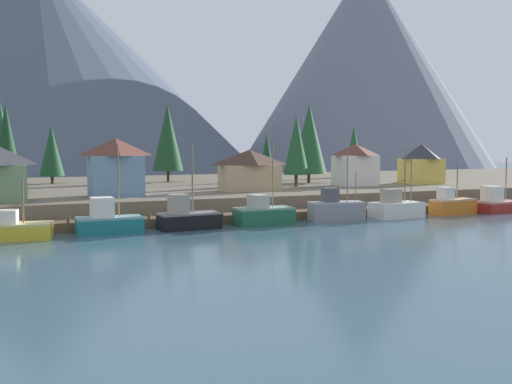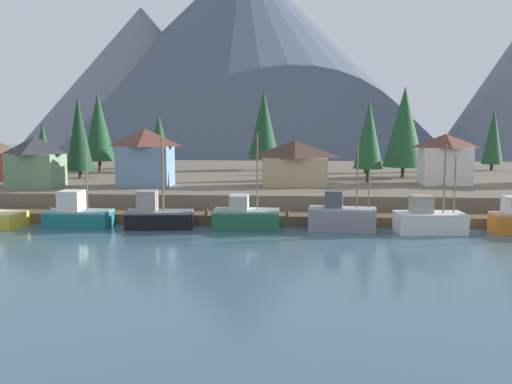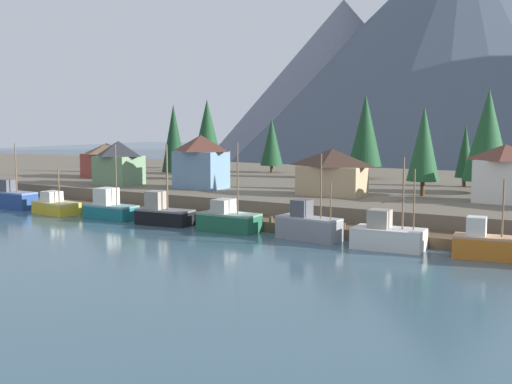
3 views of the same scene
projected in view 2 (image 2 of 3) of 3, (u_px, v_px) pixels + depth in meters
ground_plane at (260, 202)px, 73.94m from camera, size 400.00×400.00×1.00m
dock at (248, 218)px, 55.98m from camera, size 80.00×4.00×1.60m
shoreline_bank at (265, 180)px, 85.60m from camera, size 400.00×56.00×2.50m
mountain_west_peak at (143, 81)px, 191.56m from camera, size 86.39×86.39×50.01m
mountain_central_peak at (244, 54)px, 198.85m from camera, size 144.55×144.55×70.25m
fishing_boat_teal at (77, 214)px, 53.50m from camera, size 6.28×2.94×8.62m
fishing_boat_black at (157, 216)px, 52.82m from camera, size 6.45×3.16×8.77m
fishing_boat_green at (245, 217)px, 52.28m from camera, size 6.29×3.04×9.13m
fishing_boat_grey at (341, 217)px, 51.67m from camera, size 6.48×3.00×8.25m
fishing_boat_white at (429, 220)px, 50.76m from camera, size 6.40×3.60×8.16m
house_blue at (146, 157)px, 66.14m from camera, size 6.46×4.70×6.97m
house_white at (445, 159)px, 68.42m from camera, size 6.14×4.69×6.29m
house_green at (36, 161)px, 65.51m from camera, size 5.93×4.99×6.05m
house_tan at (295, 163)px, 66.41m from camera, size 8.09×4.20×5.53m
conifer_near_left at (404, 127)px, 76.38m from camera, size 5.75×5.75×12.70m
conifer_near_right at (264, 125)px, 89.31m from camera, size 5.09×5.09×12.90m
conifer_mid_left at (493, 136)px, 88.42m from camera, size 3.32×3.32×10.01m
conifer_mid_right at (366, 142)px, 84.06m from camera, size 2.56×2.56×8.31m
conifer_back_left at (159, 137)px, 93.75m from camera, size 3.90×3.90×9.31m
conifer_back_right at (369, 135)px, 70.13m from camera, size 3.80×3.80×10.55m
conifer_centre at (43, 141)px, 94.87m from camera, size 2.73×2.73×7.90m
conifer_far_left at (99, 127)px, 85.55m from camera, size 4.96×4.96×12.41m
conifer_far_right at (79, 134)px, 75.96m from camera, size 3.74×3.74×11.34m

